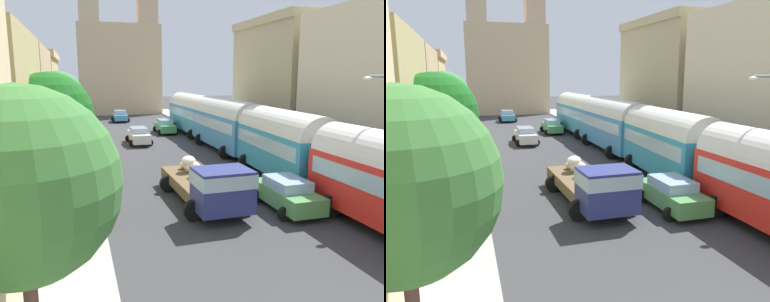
# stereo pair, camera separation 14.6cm
# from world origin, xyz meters

# --- Properties ---
(ground_plane) EXTENTS (154.00, 154.00, 0.00)m
(ground_plane) POSITION_xyz_m (0.00, 27.00, 0.00)
(ground_plane) COLOR #353638
(sidewalk_left) EXTENTS (2.50, 70.00, 0.14)m
(sidewalk_left) POSITION_xyz_m (-7.25, 27.00, 0.07)
(sidewalk_left) COLOR #9E9B94
(sidewalk_left) RESTS_ON ground
(sidewalk_right) EXTENTS (2.50, 70.00, 0.14)m
(sidewalk_right) POSITION_xyz_m (7.25, 27.00, 0.07)
(sidewalk_right) COLOR #AFA59E
(sidewalk_right) RESTS_ON ground
(building_left_2) EXTENTS (5.38, 9.84, 7.77)m
(building_left_2) POSITION_xyz_m (-11.19, 22.63, 3.88)
(building_left_2) COLOR tan
(building_left_2) RESTS_ON ground
(building_left_3) EXTENTS (4.71, 12.67, 8.05)m
(building_left_3) POSITION_xyz_m (-10.64, 34.65, 4.05)
(building_left_3) COLOR tan
(building_left_3) RESTS_ON ground
(building_right_2) EXTENTS (4.65, 11.17, 10.89)m
(building_right_2) POSITION_xyz_m (10.61, 26.95, 5.48)
(building_right_2) COLOR tan
(building_right_2) RESTS_ON ground
(distant_church) EXTENTS (12.44, 6.44, 20.76)m
(distant_church) POSITION_xyz_m (-0.00, 58.25, 7.78)
(distant_church) COLOR #CAAF85
(distant_church) RESTS_ON ground
(parked_bus_1) EXTENTS (3.63, 8.66, 4.12)m
(parked_bus_1) POSITION_xyz_m (4.60, 15.50, 2.26)
(parked_bus_1) COLOR teal
(parked_bus_1) RESTS_ON ground
(parked_bus_2) EXTENTS (3.35, 9.63, 4.21)m
(parked_bus_2) POSITION_xyz_m (4.60, 24.50, 2.32)
(parked_bus_2) COLOR teal
(parked_bus_2) RESTS_ON ground
(parked_bus_3) EXTENTS (3.41, 10.04, 4.13)m
(parked_bus_3) POSITION_xyz_m (4.60, 33.50, 2.30)
(parked_bus_3) COLOR teal
(parked_bus_3) RESTS_ON ground
(cargo_truck_0) EXTENTS (3.28, 7.28, 2.24)m
(cargo_truck_0) POSITION_xyz_m (-1.21, 11.88, 1.15)
(cargo_truck_0) COLOR navy
(cargo_truck_0) RESTS_ON ground
(car_0) EXTENTS (2.15, 4.33, 1.49)m
(car_0) POSITION_xyz_m (-1.64, 29.70, 0.76)
(car_0) COLOR silver
(car_0) RESTS_ON ground
(car_1) EXTENTS (2.38, 3.75, 1.49)m
(car_1) POSITION_xyz_m (-1.36, 46.95, 0.75)
(car_1) COLOR #4390C0
(car_1) RESTS_ON ground
(car_2) EXTENTS (2.26, 4.08, 1.47)m
(car_2) POSITION_xyz_m (2.14, 10.64, 0.75)
(car_2) COLOR #50914D
(car_2) RESTS_ON ground
(car_3) EXTENTS (2.20, 4.35, 1.47)m
(car_3) POSITION_xyz_m (2.03, 35.32, 0.75)
(car_3) COLOR #479956
(car_3) RESTS_ON ground
(pedestrian_0) EXTENTS (0.43, 0.43, 1.86)m
(pedestrian_0) POSITION_xyz_m (-6.69, 28.16, 1.05)
(pedestrian_0) COLOR #25313E
(pedestrian_0) RESTS_ON ground
(pedestrian_1) EXTENTS (0.44, 0.44, 1.70)m
(pedestrian_1) POSITION_xyz_m (-7.02, 20.88, 0.98)
(pedestrian_1) COLOR #4E3D42
(pedestrian_1) RESTS_ON ground
(roadside_tree_0) EXTENTS (3.72, 3.72, 5.95)m
(roadside_tree_0) POSITION_xyz_m (-7.90, 3.12, 4.08)
(roadside_tree_0) COLOR brown
(roadside_tree_0) RESTS_ON ground
(roadside_tree_1) EXTENTS (3.53, 3.53, 6.21)m
(roadside_tree_1) POSITION_xyz_m (-7.90, 12.38, 4.42)
(roadside_tree_1) COLOR brown
(roadside_tree_1) RESTS_ON ground
(roadside_tree_2) EXTENTS (3.20, 3.20, 6.32)m
(roadside_tree_2) POSITION_xyz_m (-7.90, 20.69, 4.70)
(roadside_tree_2) COLOR brown
(roadside_tree_2) RESTS_ON ground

